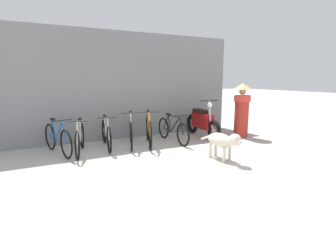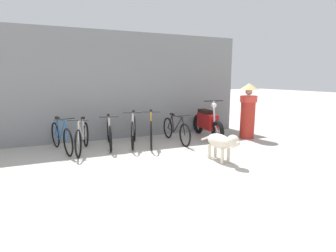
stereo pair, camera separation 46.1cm
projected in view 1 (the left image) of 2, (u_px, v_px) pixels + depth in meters
The scene contains 11 objects.
ground_plane at pixel (157, 178), 4.60m from camera, with size 60.00×60.00×0.00m, color #ADA89E.
shop_wall_back at pixel (105, 86), 7.27m from camera, with size 8.09×0.20×3.02m.
bicycle_0 at pixel (58, 139), 6.03m from camera, with size 0.55×1.61×0.84m.
bicycle_1 at pixel (80, 139), 6.06m from camera, with size 0.55×1.57×0.83m.
bicycle_2 at pixel (106, 134), 6.57m from camera, with size 0.46×1.68×0.83m.
bicycle_3 at pixel (131, 132), 6.74m from camera, with size 0.61×1.59×0.92m.
bicycle_4 at pixel (149, 131), 6.83m from camera, with size 0.65×1.66×0.93m.
bicycle_5 at pixel (173, 130), 7.17m from camera, with size 0.46×1.70×0.79m.
motorcycle at pixel (202, 122), 7.73m from camera, with size 0.58×1.91×1.13m.
stray_dog at pixel (223, 141), 5.54m from camera, with size 0.37×1.20×0.64m.
person_in_robes at pixel (242, 108), 7.72m from camera, with size 0.73×0.73×1.59m.
Camera 1 is at (-1.83, -3.96, 1.74)m, focal length 28.00 mm.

